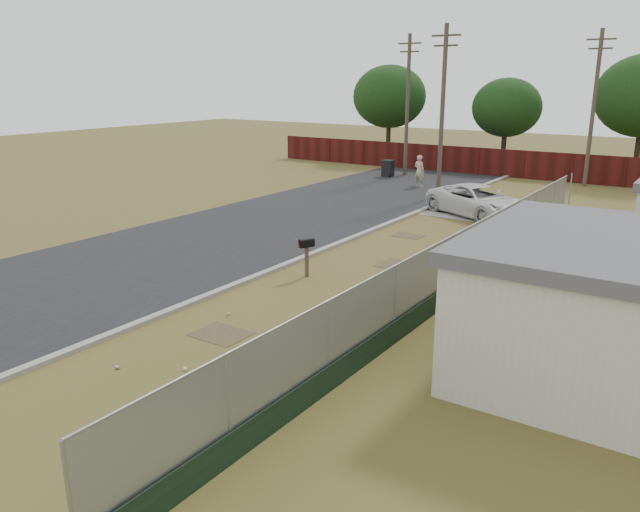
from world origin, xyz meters
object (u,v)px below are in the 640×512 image
Objects in this scene: fire_hydrant at (269,396)px; mailbox at (307,246)px; pickup_truck at (478,201)px; pedestrian at (419,171)px; trash_bin at (388,168)px.

fire_hydrant is 0.66× the size of mailbox.
pickup_truck is 8.40m from pedestrian.
pickup_truck is 4.80× the size of trash_bin.
mailbox reaches higher than fire_hydrant.
fire_hydrant is at bearing -59.67° from mailbox.
trash_bin is at bearing 113.63° from fire_hydrant.
mailbox is 1.18× the size of trash_bin.
pickup_truck is (1.36, 12.09, -0.29)m from mailbox.
pickup_truck is at bearing 83.59° from mailbox.
trash_bin is (-3.38, 2.44, -0.38)m from pedestrian.
pickup_truck is at bearing 98.90° from fire_hydrant.
pedestrian is 1.72× the size of trash_bin.
fire_hydrant is at bearing -144.74° from pickup_truck.
pickup_truck reaches higher than fire_hydrant.
fire_hydrant is at bearing -66.37° from trash_bin.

